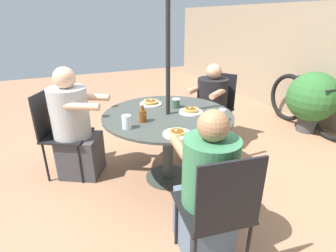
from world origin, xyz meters
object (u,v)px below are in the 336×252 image
patio_chair_south (218,207)px  potted_shrub (312,98)px  patio_chair_north (216,104)px  bicycle (309,105)px  coffee_cup (176,103)px  pancake_plate_b (151,103)px  drinking_glass_a (127,122)px  patio_table (168,126)px  diner_north (210,111)px  diner_east (75,129)px  pancake_plate_a (191,111)px  patio_chair_east (58,129)px  diner_south (207,193)px  pancake_plate_c (177,133)px  syrup_bottle (143,115)px  drinking_glass_b (222,115)px

patio_chair_south → potted_shrub: size_ratio=1.03×
patio_chair_north → bicycle: 1.53m
coffee_cup → pancake_plate_b: bearing=-135.3°
drinking_glass_a → potted_shrub: bearing=99.1°
patio_table → patio_chair_south: bearing=-8.6°
diner_north → diner_east: 1.68m
coffee_cup → potted_shrub: potted_shrub is taller
drinking_glass_a → pancake_plate_a: bearing=100.4°
patio_chair_east → pancake_plate_a: 1.40m
diner_east → diner_south: 1.61m
patio_table → pancake_plate_b: 0.38m
patio_chair_south → drinking_glass_a: patio_chair_south is taller
pancake_plate_c → drinking_glass_a: bearing=-131.0°
syrup_bottle → coffee_cup: size_ratio=1.62×
syrup_bottle → patio_table: bearing=107.5°
patio_table → pancake_plate_a: bearing=76.1°
patio_chair_north → coffee_cup: bearing=87.6°
pancake_plate_b → syrup_bottle: (0.44, -0.24, 0.04)m
diner_north → coffee_cup: size_ratio=11.38×
drinking_glass_a → patio_table: bearing=111.3°
patio_chair_east → syrup_bottle: 1.01m
diner_east → pancake_plate_a: size_ratio=4.98×
patio_chair_north → drinking_glass_b: 1.17m
patio_chair_east → pancake_plate_b: 1.01m
patio_chair_south → pancake_plate_c: (-0.67, 0.04, 0.22)m
diner_north → drinking_glass_a: bearing=86.6°
patio_chair_north → diner_north: (0.09, -0.15, -0.05)m
bicycle → coffee_cup: bearing=-81.9°
patio_chair_south → diner_east: bearing=121.2°
patio_chair_north → patio_chair_east: 1.99m
diner_east → pancake_plate_b: diner_east is taller
patio_chair_north → diner_north: size_ratio=0.85×
diner_north → drinking_glass_a: 1.50m
coffee_cup → diner_south: bearing=-15.2°
diner_east → pancake_plate_a: diner_east is taller
coffee_cup → drinking_glass_b: drinking_glass_b is taller
patio_table → drinking_glass_a: bearing=-68.7°
diner_north → drinking_glass_b: size_ratio=10.03×
pancake_plate_a → bicycle: size_ratio=0.15×
patio_chair_south → pancake_plate_b: size_ratio=3.91×
pancake_plate_b → drinking_glass_b: drinking_glass_b is taller
diner_east → patio_table: bearing=90.0°
diner_south → pancake_plate_a: bearing=76.6°
pancake_plate_c → potted_shrub: size_ratio=0.26×
diner_east → syrup_bottle: 0.84m
diner_east → coffee_cup: (0.34, 1.01, 0.25)m
patio_table → drinking_glass_a: drinking_glass_a is taller
syrup_bottle → coffee_cup: bearing=117.7°
patio_chair_east → potted_shrub: bearing=114.7°
bicycle → diner_north: bearing=-92.4°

